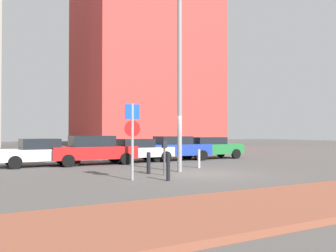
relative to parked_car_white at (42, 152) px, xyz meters
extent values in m
plane|color=#4C4947|center=(5.43, -6.85, -0.74)|extent=(120.00, 120.00, 0.00)
cube|color=white|center=(0.03, 0.00, -0.13)|extent=(4.22, 1.89, 0.58)
cube|color=black|center=(-0.10, 0.00, 0.43)|extent=(1.90, 1.69, 0.53)
cylinder|color=black|center=(1.43, 0.93, -0.42)|extent=(0.65, 0.24, 0.64)
cylinder|color=black|center=(1.47, -0.86, -0.42)|extent=(0.65, 0.24, 0.64)
cylinder|color=black|center=(-1.41, 0.86, -0.42)|extent=(0.65, 0.24, 0.64)
cylinder|color=black|center=(-1.36, -0.93, -0.42)|extent=(0.65, 0.24, 0.64)
cube|color=red|center=(2.67, -0.39, -0.08)|extent=(4.59, 1.85, 0.67)
cube|color=black|center=(2.55, -0.39, 0.55)|extent=(2.30, 1.65, 0.59)
cylinder|color=black|center=(4.23, 0.43, -0.42)|extent=(0.65, 0.24, 0.64)
cylinder|color=black|center=(4.19, -1.30, -0.42)|extent=(0.65, 0.24, 0.64)
cylinder|color=black|center=(1.14, 0.52, -0.42)|extent=(0.65, 0.24, 0.64)
cylinder|color=black|center=(1.10, -1.22, -0.42)|extent=(0.65, 0.24, 0.64)
cube|color=#B7BABF|center=(5.53, -0.13, -0.13)|extent=(3.96, 1.80, 0.56)
cube|color=black|center=(5.22, -0.14, 0.39)|extent=(1.98, 1.60, 0.49)
cylinder|color=black|center=(6.83, 0.75, -0.42)|extent=(0.65, 0.24, 0.64)
cylinder|color=black|center=(6.89, -0.91, -0.42)|extent=(0.65, 0.24, 0.64)
cylinder|color=black|center=(4.18, 0.65, -0.42)|extent=(0.65, 0.24, 0.64)
cylinder|color=black|center=(4.24, -1.01, -0.42)|extent=(0.65, 0.24, 0.64)
cube|color=#1E389E|center=(8.04, 0.12, -0.07)|extent=(4.63, 2.08, 0.70)
cube|color=black|center=(7.94, 0.13, 0.53)|extent=(2.14, 1.79, 0.50)
cylinder|color=black|center=(9.63, 0.93, -0.42)|extent=(0.65, 0.26, 0.64)
cylinder|color=black|center=(9.52, -0.87, -0.42)|extent=(0.65, 0.26, 0.64)
cylinder|color=black|center=(6.56, 1.12, -0.42)|extent=(0.65, 0.26, 0.64)
cylinder|color=black|center=(6.45, -0.69, -0.42)|extent=(0.65, 0.26, 0.64)
cube|color=#237238|center=(10.88, 0.18, -0.09)|extent=(4.37, 1.82, 0.66)
cube|color=black|center=(10.63, 0.19, 0.47)|extent=(2.20, 1.63, 0.46)
cylinder|color=black|center=(12.37, 1.01, -0.42)|extent=(0.64, 0.23, 0.64)
cylinder|color=black|center=(12.34, -0.71, -0.42)|extent=(0.64, 0.23, 0.64)
cylinder|color=black|center=(9.43, 1.08, -0.42)|extent=(0.64, 0.23, 0.64)
cylinder|color=black|center=(9.39, -0.65, -0.42)|extent=(0.64, 0.23, 0.64)
cylinder|color=gray|center=(2.00, -7.32, 0.68)|extent=(0.10, 0.10, 2.83)
cube|color=#1447B7|center=(2.00, -7.32, 1.79)|extent=(0.55, 0.10, 0.55)
cylinder|color=red|center=(2.00, -7.32, 1.16)|extent=(0.60, 0.09, 0.60)
cylinder|color=#4C4C51|center=(3.73, -6.60, -0.17)|extent=(0.08, 0.08, 1.13)
cube|color=black|center=(3.73, -6.60, 0.53)|extent=(0.18, 0.14, 0.28)
cylinder|color=gray|center=(4.94, -5.77, 3.40)|extent=(0.20, 0.20, 8.28)
cylinder|color=#B7B7BC|center=(6.69, -4.71, -0.28)|extent=(0.13, 0.13, 0.91)
cylinder|color=black|center=(3.40, -5.79, -0.28)|extent=(0.17, 0.17, 0.92)
cylinder|color=black|center=(3.09, -8.08, -0.24)|extent=(0.14, 0.14, 0.98)
cube|color=#BF3833|center=(17.73, 25.50, 14.68)|extent=(17.15, 15.39, 30.83)
camera|label=1|loc=(-3.18, -19.47, 1.03)|focal=38.15mm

